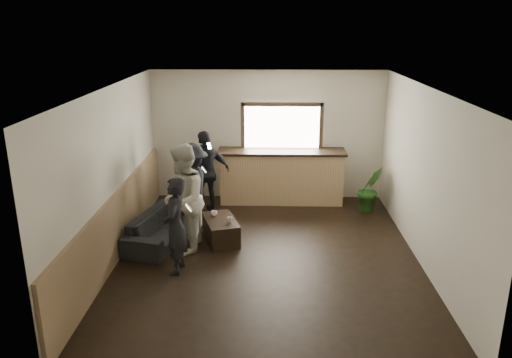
{
  "coord_description": "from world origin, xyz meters",
  "views": [
    {
      "loc": [
        0.02,
        -7.59,
        3.78
      ],
      "look_at": [
        -0.19,
        0.4,
        1.23
      ],
      "focal_mm": 35.0,
      "sensor_mm": 36.0,
      "label": 1
    }
  ],
  "objects_px": {
    "potted_plant": "(370,189)",
    "person_a": "(175,226)",
    "sofa": "(163,227)",
    "coffee_table": "(221,230)",
    "person_b": "(183,199)",
    "cup_b": "(230,219)",
    "bar_counter": "(281,173)",
    "cup_a": "(214,213)",
    "person_c": "(193,186)",
    "person_d": "(206,172)"
  },
  "relations": [
    {
      "from": "potted_plant",
      "to": "person_c",
      "type": "bearing_deg",
      "value": -165.81
    },
    {
      "from": "bar_counter",
      "to": "coffee_table",
      "type": "bearing_deg",
      "value": -118.41
    },
    {
      "from": "person_c",
      "to": "person_d",
      "type": "distance_m",
      "value": 0.74
    },
    {
      "from": "potted_plant",
      "to": "person_b",
      "type": "relative_size",
      "value": 0.5
    },
    {
      "from": "bar_counter",
      "to": "person_c",
      "type": "relative_size",
      "value": 1.67
    },
    {
      "from": "person_b",
      "to": "bar_counter",
      "type": "bearing_deg",
      "value": 148.13
    },
    {
      "from": "coffee_table",
      "to": "person_b",
      "type": "relative_size",
      "value": 0.49
    },
    {
      "from": "person_c",
      "to": "person_d",
      "type": "xyz_separation_m",
      "value": [
        0.16,
        0.72,
        0.04
      ]
    },
    {
      "from": "sofa",
      "to": "potted_plant",
      "type": "relative_size",
      "value": 1.95
    },
    {
      "from": "cup_b",
      "to": "potted_plant",
      "type": "xyz_separation_m",
      "value": [
        2.76,
        1.67,
        0.02
      ]
    },
    {
      "from": "person_d",
      "to": "potted_plant",
      "type": "bearing_deg",
      "value": 154.68
    },
    {
      "from": "bar_counter",
      "to": "coffee_table",
      "type": "height_order",
      "value": "bar_counter"
    },
    {
      "from": "cup_b",
      "to": "person_d",
      "type": "height_order",
      "value": "person_d"
    },
    {
      "from": "sofa",
      "to": "potted_plant",
      "type": "height_order",
      "value": "potted_plant"
    },
    {
      "from": "person_c",
      "to": "person_b",
      "type": "bearing_deg",
      "value": 3.59
    },
    {
      "from": "sofa",
      "to": "coffee_table",
      "type": "relative_size",
      "value": 2.02
    },
    {
      "from": "person_b",
      "to": "potted_plant",
      "type": "bearing_deg",
      "value": 121.83
    },
    {
      "from": "potted_plant",
      "to": "person_b",
      "type": "height_order",
      "value": "person_b"
    },
    {
      "from": "sofa",
      "to": "person_a",
      "type": "relative_size",
      "value": 1.2
    },
    {
      "from": "sofa",
      "to": "bar_counter",
      "type": "bearing_deg",
      "value": -31.6
    },
    {
      "from": "cup_b",
      "to": "cup_a",
      "type": "bearing_deg",
      "value": 136.23
    },
    {
      "from": "potted_plant",
      "to": "person_a",
      "type": "relative_size",
      "value": 0.61
    },
    {
      "from": "person_c",
      "to": "person_d",
      "type": "relative_size",
      "value": 0.95
    },
    {
      "from": "cup_b",
      "to": "sofa",
      "type": "bearing_deg",
      "value": 176.12
    },
    {
      "from": "cup_b",
      "to": "person_a",
      "type": "distance_m",
      "value": 1.33
    },
    {
      "from": "person_d",
      "to": "cup_b",
      "type": "bearing_deg",
      "value": 83.15
    },
    {
      "from": "sofa",
      "to": "cup_b",
      "type": "height_order",
      "value": "sofa"
    },
    {
      "from": "coffee_table",
      "to": "cup_a",
      "type": "distance_m",
      "value": 0.33
    },
    {
      "from": "sofa",
      "to": "person_a",
      "type": "height_order",
      "value": "person_a"
    },
    {
      "from": "coffee_table",
      "to": "sofa",
      "type": "bearing_deg",
      "value": -178.32
    },
    {
      "from": "cup_a",
      "to": "cup_b",
      "type": "relative_size",
      "value": 1.19
    },
    {
      "from": "bar_counter",
      "to": "person_c",
      "type": "height_order",
      "value": "bar_counter"
    },
    {
      "from": "bar_counter",
      "to": "cup_b",
      "type": "height_order",
      "value": "bar_counter"
    },
    {
      "from": "cup_b",
      "to": "person_b",
      "type": "bearing_deg",
      "value": -157.19
    },
    {
      "from": "bar_counter",
      "to": "sofa",
      "type": "bearing_deg",
      "value": -135.58
    },
    {
      "from": "cup_a",
      "to": "person_d",
      "type": "bearing_deg",
      "value": 103.29
    },
    {
      "from": "coffee_table",
      "to": "cup_b",
      "type": "bearing_deg",
      "value": -33.16
    },
    {
      "from": "cup_a",
      "to": "potted_plant",
      "type": "bearing_deg",
      "value": 24.33
    },
    {
      "from": "sofa",
      "to": "potted_plant",
      "type": "xyz_separation_m",
      "value": [
        3.96,
        1.59,
        0.2
      ]
    },
    {
      "from": "coffee_table",
      "to": "person_d",
      "type": "distance_m",
      "value": 1.59
    },
    {
      "from": "cup_a",
      "to": "person_a",
      "type": "distance_m",
      "value": 1.45
    },
    {
      "from": "cup_a",
      "to": "person_c",
      "type": "height_order",
      "value": "person_c"
    },
    {
      "from": "person_a",
      "to": "potted_plant",
      "type": "bearing_deg",
      "value": 131.32
    },
    {
      "from": "cup_b",
      "to": "person_d",
      "type": "bearing_deg",
      "value": 111.33
    },
    {
      "from": "sofa",
      "to": "potted_plant",
      "type": "distance_m",
      "value": 4.27
    },
    {
      "from": "sofa",
      "to": "person_b",
      "type": "distance_m",
      "value": 0.9
    },
    {
      "from": "coffee_table",
      "to": "cup_b",
      "type": "height_order",
      "value": "cup_b"
    },
    {
      "from": "sofa",
      "to": "person_c",
      "type": "height_order",
      "value": "person_c"
    },
    {
      "from": "cup_a",
      "to": "person_c",
      "type": "xyz_separation_m",
      "value": [
        -0.45,
        0.5,
        0.36
      ]
    },
    {
      "from": "potted_plant",
      "to": "person_b",
      "type": "bearing_deg",
      "value": -150.5
    }
  ]
}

